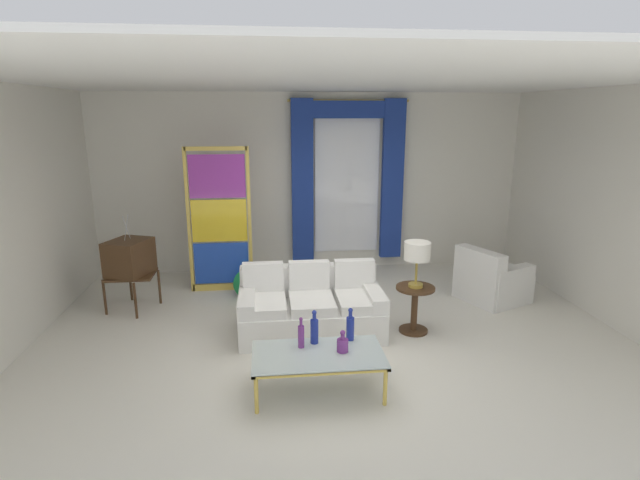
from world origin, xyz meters
TOP-DOWN VIEW (x-y plane):
  - ground_plane at (0.00, 0.00)m, footprint 16.00×16.00m
  - wall_rear at (0.00, 3.06)m, footprint 8.00×0.12m
  - wall_left at (-3.66, 0.60)m, footprint 0.12×7.00m
  - wall_right at (3.66, 0.60)m, footprint 0.12×7.00m
  - ceiling_slab at (0.00, 0.80)m, footprint 8.00×7.60m
  - curtained_window at (0.62, 2.89)m, footprint 2.00×0.17m
  - couch_white_long at (-0.25, 0.40)m, footprint 1.76×0.93m
  - coffee_table at (-0.30, -1.00)m, footprint 1.28×0.69m
  - bottle_blue_decanter at (-0.31, -0.77)m, footprint 0.08×0.08m
  - bottle_crystal_tall at (0.06, -0.74)m, footprint 0.08×0.08m
  - bottle_amber_squat at (-0.06, -0.98)m, footprint 0.11×0.11m
  - bottle_ruby_flask at (-0.45, -0.85)m, footprint 0.06×0.06m
  - vintage_tv at (-2.65, 1.38)m, footprint 0.69×0.73m
  - armchair_white at (2.45, 1.15)m, footprint 1.07×1.06m
  - stained_glass_divider at (-1.47, 2.02)m, footprint 0.95×0.05m
  - peacock_figurine at (-1.07, 1.57)m, footprint 0.44×0.60m
  - round_side_table at (1.04, 0.23)m, footprint 0.48×0.48m
  - table_lamp_brass at (1.04, 0.23)m, footprint 0.32×0.32m

SIDE VIEW (x-z plane):
  - ground_plane at x=0.00m, z-range 0.00..0.00m
  - peacock_figurine at x=-1.07m, z-range -0.03..0.47m
  - armchair_white at x=2.45m, z-range -0.11..0.69m
  - couch_white_long at x=-0.25m, z-range -0.13..0.73m
  - round_side_table at x=1.04m, z-range 0.06..0.65m
  - coffee_table at x=-0.30m, z-range 0.17..0.58m
  - bottle_amber_squat at x=-0.06m, z-range 0.38..0.60m
  - bottle_ruby_flask at x=-0.45m, z-range 0.38..0.70m
  - bottle_crystal_tall at x=0.06m, z-range 0.38..0.73m
  - bottle_blue_decanter at x=-0.31m, z-range 0.38..0.73m
  - vintage_tv at x=-2.65m, z-range 0.06..1.40m
  - table_lamp_brass at x=1.04m, z-range 0.74..1.31m
  - stained_glass_divider at x=-1.47m, z-range -0.04..2.16m
  - wall_rear at x=0.00m, z-range 0.00..3.00m
  - wall_left at x=-3.66m, z-range 0.00..3.00m
  - wall_right at x=3.66m, z-range 0.00..3.00m
  - curtained_window at x=0.62m, z-range 0.39..3.09m
  - ceiling_slab at x=0.00m, z-range 3.00..3.04m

